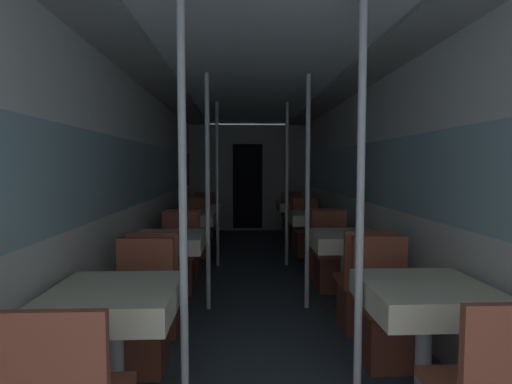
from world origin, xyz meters
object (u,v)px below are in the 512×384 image
(chair_right_far_3, at_px, (292,223))
(dining_table_left_0, at_px, (114,306))
(dining_table_right_0, at_px, (425,302))
(support_pole_right_1, at_px, (308,193))
(support_pole_left_0, at_px, (183,215))
(chair_left_near_1, at_px, (158,301))
(chair_left_far_3, at_px, (205,223))
(chair_right_far_2, at_px, (306,238))
(chair_left_near_2, at_px, (185,255))
(dining_table_left_1, at_px, (169,245))
(support_pole_right_2, at_px, (287,185))
(chair_left_far_2, at_px, (195,239))
(chair_right_near_2, at_px, (321,254))
(chair_left_far_1, at_px, (178,266))
(dining_table_right_1, at_px, (345,243))
(dining_table_left_2, at_px, (190,221))
(chair_right_near_3, at_px, (301,232))
(chair_left_near_3, at_px, (199,233))
(dining_table_left_3, at_px, (202,208))
(support_pole_left_1, at_px, (208,193))
(chair_right_far_1, at_px, (332,265))
(dining_table_right_2, at_px, (313,220))
(support_pole_left_2, at_px, (217,185))
(support_pole_right_0, at_px, (360,214))
(dining_table_right_3, at_px, (296,207))
(chair_right_far_0, at_px, (387,324))
(chair_right_near_1, at_px, (362,298))
(chair_left_far_0, at_px, (141,328))

(chair_right_far_3, bearing_deg, dining_table_left_0, 72.98)
(dining_table_right_0, bearing_deg, support_pole_right_1, 102.60)
(support_pole_left_0, bearing_deg, chair_left_near_1, 108.51)
(chair_left_far_3, height_order, chair_right_far_2, same)
(chair_left_near_2, bearing_deg, dining_table_left_1, -90.00)
(chair_left_near_1, xyz_separation_m, support_pole_right_2, (1.35, 2.26, 0.86))
(chair_left_far_2, distance_m, chair_right_near_2, 2.07)
(chair_left_far_1, relative_size, dining_table_right_1, 1.19)
(chair_left_near_1, distance_m, chair_right_far_2, 3.32)
(dining_table_left_2, xyz_separation_m, chair_right_near_3, (1.73, 1.13, -0.36))
(chair_left_near_1, xyz_separation_m, chair_left_near_3, (0.00, 3.40, 0.00))
(dining_table_left_1, height_order, chair_right_far_2, chair_right_far_2)
(dining_table_right_0, xyz_separation_m, support_pole_right_1, (-0.38, 1.70, 0.50))
(dining_table_left_3, relative_size, chair_right_near_3, 0.84)
(dining_table_left_1, distance_m, support_pole_right_2, 2.23)
(support_pole_left_1, relative_size, chair_left_near_3, 2.59)
(chair_right_far_1, bearing_deg, dining_table_right_2, -90.00)
(chair_left_near_2, distance_m, support_pole_left_2, 1.10)
(chair_left_far_1, bearing_deg, chair_right_far_2, -135.57)
(dining_table_left_1, height_order, support_pole_left_1, support_pole_left_1)
(dining_table_left_0, distance_m, support_pole_right_0, 1.44)
(chair_left_near_2, bearing_deg, dining_table_right_1, -33.20)
(dining_table_left_0, relative_size, support_pole_left_2, 0.33)
(dining_table_right_0, height_order, support_pole_right_0, support_pole_right_0)
(chair_right_far_1, xyz_separation_m, chair_right_near_2, (0.00, 0.57, 0.00))
(chair_left_near_2, height_order, chair_left_far_2, same)
(chair_left_far_1, relative_size, dining_table_right_3, 1.19)
(chair_left_near_2, bearing_deg, dining_table_right_0, -58.54)
(chair_right_near_3, bearing_deg, support_pole_right_2, -108.51)
(chair_right_far_2, bearing_deg, chair_right_far_0, 90.00)
(support_pole_left_1, relative_size, chair_left_near_2, 2.59)
(dining_table_right_1, height_order, dining_table_right_3, same)
(chair_left_near_2, height_order, chair_right_near_3, same)
(chair_left_far_2, bearing_deg, dining_table_right_3, -146.80)
(support_pole_left_2, height_order, chair_right_near_1, support_pole_left_2)
(support_pole_left_1, height_order, dining_table_right_2, support_pole_left_1)
(chair_left_far_2, height_order, support_pole_right_0, support_pole_right_0)
(chair_left_near_1, distance_m, dining_table_left_3, 3.98)
(chair_left_near_3, height_order, chair_right_far_3, same)
(chair_left_far_0, distance_m, dining_table_left_2, 2.86)
(chair_left_near_2, relative_size, chair_right_far_3, 1.00)
(dining_table_left_0, distance_m, support_pole_left_1, 1.81)
(dining_table_right_1, relative_size, support_pole_right_2, 0.33)
(dining_table_left_2, bearing_deg, chair_right_far_2, 18.05)
(support_pole_right_0, bearing_deg, chair_right_far_1, 80.48)
(dining_table_right_3, bearing_deg, chair_left_far_3, 161.95)
(dining_table_left_0, bearing_deg, support_pole_right_1, 51.45)
(chair_right_far_1, relative_size, chair_right_far_3, 1.00)
(chair_left_near_3, xyz_separation_m, dining_table_right_2, (1.73, -1.13, 0.36))
(chair_right_far_1, bearing_deg, dining_table_left_1, 18.05)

